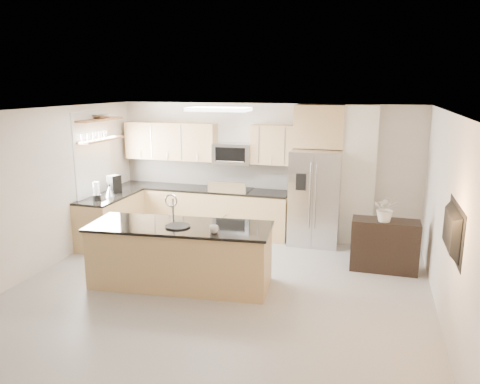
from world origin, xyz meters
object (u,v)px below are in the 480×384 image
(cup, at_px, (214,229))
(kettle, at_px, (109,191))
(flower_vase, at_px, (387,202))
(island, at_px, (181,255))
(blender, at_px, (96,192))
(range, at_px, (231,212))
(bowl, at_px, (100,116))
(refrigerator, at_px, (315,197))
(microwave, at_px, (233,153))
(coffee_maker, at_px, (114,184))
(television, at_px, (447,230))
(platter, at_px, (178,226))
(credenza, at_px, (384,245))

(cup, height_order, kettle, kettle)
(cup, xyz_separation_m, flower_vase, (2.32, 1.56, 0.18))
(island, distance_m, blender, 2.38)
(range, distance_m, blender, 2.62)
(blender, height_order, bowl, bowl)
(refrigerator, bearing_deg, kettle, -163.57)
(microwave, distance_m, blender, 2.68)
(kettle, height_order, coffee_maker, coffee_maker)
(microwave, distance_m, television, 4.79)
(range, relative_size, refrigerator, 0.64)
(microwave, distance_m, refrigerator, 1.82)
(bowl, bearing_deg, flower_vase, -2.74)
(platter, bearing_deg, island, 94.08)
(platter, height_order, blender, blender)
(range, distance_m, cup, 2.83)
(blender, distance_m, bowl, 1.44)
(microwave, relative_size, television, 0.71)
(microwave, relative_size, coffee_maker, 2.25)
(cup, height_order, blender, blender)
(blender, height_order, television, television)
(island, xyz_separation_m, television, (3.53, -0.61, 0.88))
(credenza, relative_size, flower_vase, 1.63)
(refrigerator, xyz_separation_m, kettle, (-3.68, -1.09, 0.13))
(bowl, xyz_separation_m, flower_vase, (5.15, -0.25, -1.22))
(range, height_order, coffee_maker, coffee_maker)
(bowl, xyz_separation_m, television, (5.76, -2.21, -1.03))
(island, distance_m, coffee_maker, 2.73)
(range, distance_m, platter, 2.65)
(kettle, bearing_deg, cup, -31.28)
(microwave, xyz_separation_m, island, (-0.02, -2.63, -1.16))
(microwave, bearing_deg, credenza, -22.48)
(flower_vase, bearing_deg, television, -72.80)
(refrigerator, height_order, island, refrigerator)
(kettle, bearing_deg, television, -19.76)
(range, height_order, platter, range)
(island, height_order, coffee_maker, island)
(refrigerator, height_order, bowl, bowl)
(range, bearing_deg, kettle, -150.78)
(microwave, bearing_deg, cup, -78.37)
(microwave, bearing_deg, island, -90.43)
(television, bearing_deg, island, 80.20)
(microwave, xyz_separation_m, credenza, (2.92, -1.21, -1.21))
(coffee_maker, relative_size, bowl, 0.87)
(island, bearing_deg, bowl, 138.82)
(platter, relative_size, television, 0.35)
(kettle, xyz_separation_m, flower_vase, (4.93, -0.03, 0.14))
(range, xyz_separation_m, television, (3.51, -3.12, 0.88))
(blender, distance_m, kettle, 0.35)
(coffee_maker, height_order, bowl, bowl)
(kettle, distance_m, flower_vase, 4.93)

